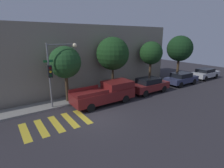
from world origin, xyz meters
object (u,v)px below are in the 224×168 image
at_px(traffic_light_pole, 56,66).
at_px(sedan_far_end, 205,73).
at_px(tree_behind_truck, 180,49).
at_px(tree_near_corner, 65,62).
at_px(tree_midblock, 113,54).
at_px(sedan_near_corner, 149,85).
at_px(sedan_middle, 181,78).
at_px(pickup_truck, 106,93).
at_px(tree_far_end, 151,53).

height_order(traffic_light_pole, sedan_far_end, traffic_light_pole).
xyz_separation_m(traffic_light_pole, tree_behind_truck, (16.26, 0.74, 0.63)).
distance_m(tree_near_corner, tree_behind_truck, 15.28).
bearing_deg(tree_midblock, sedan_near_corner, -33.19).
xyz_separation_m(sedan_near_corner, sedan_middle, (5.44, 0.00, -0.04)).
bearing_deg(tree_midblock, tree_behind_truck, -0.00).
bearing_deg(pickup_truck, sedan_middle, 0.00).
height_order(tree_near_corner, tree_far_end, tree_far_end).
bearing_deg(sedan_near_corner, tree_midblock, 146.81).
bearing_deg(tree_far_end, tree_near_corner, -180.00).
bearing_deg(sedan_far_end, pickup_truck, -180.00).
height_order(traffic_light_pole, tree_far_end, traffic_light_pole).
height_order(pickup_truck, sedan_near_corner, pickup_truck).
bearing_deg(tree_near_corner, sedan_middle, -8.62).
relative_size(pickup_truck, tree_far_end, 1.07).
distance_m(tree_near_corner, tree_midblock, 4.78).
height_order(tree_midblock, tree_behind_truck, tree_behind_truck).
bearing_deg(tree_midblock, traffic_light_pole, -172.63).
distance_m(sedan_middle, tree_near_corner, 13.71).
bearing_deg(sedan_middle, tree_behind_truck, 45.35).
xyz_separation_m(traffic_light_pole, tree_near_corner, (0.99, 0.74, 0.08)).
xyz_separation_m(pickup_truck, tree_far_end, (7.35, 2.01, 2.82)).
bearing_deg(sedan_far_end, tree_behind_truck, 148.69).
distance_m(sedan_middle, tree_midblock, 9.32).
bearing_deg(sedan_near_corner, pickup_truck, 180.00).
relative_size(sedan_near_corner, tree_near_corner, 0.88).
bearing_deg(tree_behind_truck, tree_midblock, 180.00).
bearing_deg(tree_midblock, tree_near_corner, -180.00).
bearing_deg(traffic_light_pole, pickup_truck, -19.07).
distance_m(sedan_near_corner, tree_near_corner, 8.53).
distance_m(pickup_truck, sedan_far_end, 15.90).
distance_m(sedan_far_end, tree_near_corner, 18.89).
height_order(sedan_middle, tree_near_corner, tree_near_corner).
xyz_separation_m(sedan_near_corner, tree_behind_truck, (7.43, 2.01, 3.23)).
bearing_deg(tree_far_end, traffic_light_pole, -176.14).
xyz_separation_m(sedan_middle, tree_near_corner, (-13.28, 2.01, 2.72)).
xyz_separation_m(sedan_near_corner, sedan_far_end, (10.74, 0.00, -0.06)).
xyz_separation_m(pickup_truck, sedan_near_corner, (5.15, 0.00, -0.11)).
relative_size(traffic_light_pole, sedan_far_end, 1.18).
distance_m(tree_midblock, tree_behind_truck, 10.51).
distance_m(pickup_truck, tree_near_corner, 4.23).
bearing_deg(traffic_light_pole, tree_midblock, 7.37).
distance_m(sedan_far_end, tree_midblock, 14.33).
bearing_deg(pickup_truck, tree_behind_truck, 9.09).
bearing_deg(tree_near_corner, sedan_near_corner, -14.41).
height_order(sedan_near_corner, tree_behind_truck, tree_behind_truck).
bearing_deg(sedan_near_corner, tree_far_end, 42.55).
height_order(sedan_near_corner, sedan_far_end, sedan_near_corner).
relative_size(pickup_truck, sedan_near_corner, 1.28).
bearing_deg(sedan_near_corner, tree_behind_truck, 15.16).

